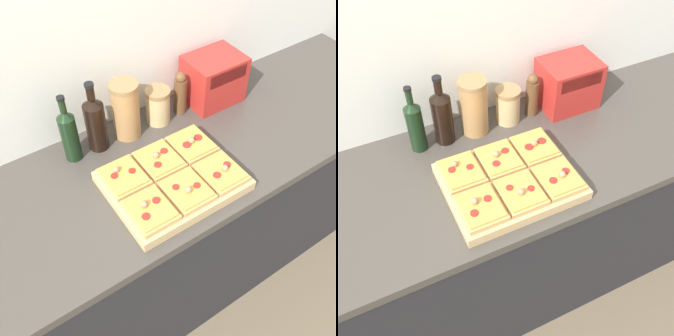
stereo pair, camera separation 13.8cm
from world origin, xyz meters
TOP-DOWN VIEW (x-y plane):
  - ground_plane at (0.00, 0.00)m, footprint 12.00×12.00m
  - wall_back at (0.00, 0.67)m, footprint 6.00×0.06m
  - kitchen_counter at (0.00, 0.32)m, footprint 2.63×0.67m
  - cutting_board at (0.03, 0.21)m, footprint 0.46×0.36m
  - pizza_slice_back_left at (-0.12, 0.29)m, footprint 0.14×0.16m
  - pizza_slice_back_center at (0.03, 0.29)m, footprint 0.14×0.16m
  - pizza_slice_back_right at (0.17, 0.29)m, footprint 0.14×0.16m
  - pizza_slice_front_left at (-0.12, 0.12)m, footprint 0.14×0.16m
  - pizza_slice_front_center at (0.03, 0.12)m, footprint 0.14×0.16m
  - pizza_slice_front_right at (0.17, 0.12)m, footprint 0.14×0.16m
  - olive_oil_bottle at (-0.21, 0.53)m, footprint 0.06×0.06m
  - wine_bottle at (-0.10, 0.53)m, footprint 0.08×0.08m
  - grain_jar_tall at (0.03, 0.53)m, footprint 0.11×0.11m
  - grain_jar_short at (0.18, 0.53)m, footprint 0.10×0.10m
  - pepper_mill at (0.29, 0.53)m, footprint 0.05×0.05m
  - toaster_oven at (0.45, 0.53)m, footprint 0.26×0.19m

SIDE VIEW (x-z plane):
  - ground_plane at x=0.00m, z-range 0.00..0.00m
  - kitchen_counter at x=0.00m, z-range 0.00..0.94m
  - cutting_board at x=0.03m, z-range 0.93..0.97m
  - pizza_slice_back_left at x=-0.12m, z-range 0.96..1.01m
  - pizza_slice_front_right at x=0.17m, z-range 0.96..1.01m
  - pizza_slice_front_center at x=0.03m, z-range 0.96..1.02m
  - pizza_slice_back_right at x=0.17m, z-range 0.96..1.01m
  - pizza_slice_back_center at x=0.03m, z-range 0.96..1.02m
  - pizza_slice_front_left at x=-0.12m, z-range 0.96..1.02m
  - grain_jar_short at x=0.18m, z-range 0.93..1.09m
  - pepper_mill at x=0.29m, z-range 0.93..1.13m
  - toaster_oven at x=0.45m, z-range 0.93..1.14m
  - olive_oil_bottle at x=-0.21m, z-range 0.91..1.19m
  - wine_bottle at x=-0.10m, z-range 0.91..1.20m
  - grain_jar_tall at x=0.03m, z-range 0.93..1.18m
  - wall_back at x=0.00m, z-range 0.00..2.50m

